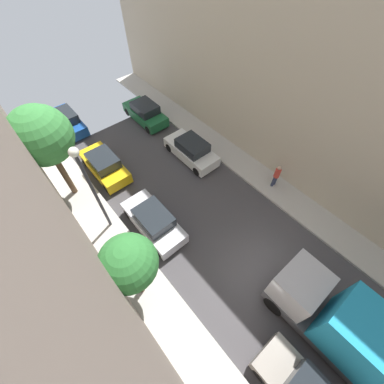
# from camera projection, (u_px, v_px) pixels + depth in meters

# --- Properties ---
(ground) EXTENTS (32.00, 32.00, 0.00)m
(ground) POSITION_uv_depth(u_px,v_px,m) (262.00, 273.00, 12.98)
(ground) COLOR #423F42
(sidewalk_left) EXTENTS (2.00, 44.00, 0.15)m
(sidewalk_left) POSITION_uv_depth(u_px,v_px,m) (189.00, 345.00, 10.94)
(sidewalk_left) COLOR #B7B2A8
(sidewalk_left) RESTS_ON ground
(sidewalk_right) EXTENTS (2.00, 44.00, 0.15)m
(sidewalk_right) POSITION_uv_depth(u_px,v_px,m) (316.00, 219.00, 14.89)
(sidewalk_right) COLOR #B7B2A8
(sidewalk_right) RESTS_ON ground
(parked_car_left_2) EXTENTS (1.78, 4.20, 1.57)m
(parked_car_left_2) POSITION_uv_depth(u_px,v_px,m) (154.00, 221.00, 14.05)
(parked_car_left_2) COLOR silver
(parked_car_left_2) RESTS_ON ground
(parked_car_left_3) EXTENTS (1.78, 4.20, 1.57)m
(parked_car_left_3) POSITION_uv_depth(u_px,v_px,m) (104.00, 165.00, 16.72)
(parked_car_left_3) COLOR gold
(parked_car_left_3) RESTS_ON ground
(parked_car_left_4) EXTENTS (1.78, 4.20, 1.57)m
(parked_car_left_4) POSITION_uv_depth(u_px,v_px,m) (66.00, 121.00, 19.61)
(parked_car_left_4) COLOR #194799
(parked_car_left_4) RESTS_ON ground
(parked_car_right_1) EXTENTS (1.78, 4.20, 1.57)m
(parked_car_right_1) POSITION_uv_depth(u_px,v_px,m) (191.00, 150.00, 17.60)
(parked_car_right_1) COLOR white
(parked_car_right_1) RESTS_ON ground
(parked_car_right_2) EXTENTS (1.78, 4.20, 1.57)m
(parked_car_right_2) POSITION_uv_depth(u_px,v_px,m) (145.00, 113.00, 20.31)
(parked_car_right_2) COLOR #1E6638
(parked_car_right_2) RESTS_ON ground
(delivery_truck) EXTENTS (2.26, 6.60, 3.38)m
(delivery_truck) POSITION_uv_depth(u_px,v_px,m) (356.00, 338.00, 9.63)
(delivery_truck) COLOR #4C4C51
(delivery_truck) RESTS_ON ground
(pedestrian) EXTENTS (0.40, 0.36, 1.72)m
(pedestrian) POSITION_uv_depth(u_px,v_px,m) (276.00, 175.00, 15.68)
(pedestrian) COLOR #2D334C
(pedestrian) RESTS_ON sidewalk_right
(street_tree_0) EXTENTS (2.37, 2.37, 4.63)m
(street_tree_0) POSITION_uv_depth(u_px,v_px,m) (128.00, 263.00, 9.61)
(street_tree_0) COLOR brown
(street_tree_0) RESTS_ON sidewalk_left
(street_tree_2) EXTENTS (3.14, 3.14, 6.13)m
(street_tree_2) POSITION_uv_depth(u_px,v_px,m) (41.00, 137.00, 12.48)
(street_tree_2) COLOR brown
(street_tree_2) RESTS_ON sidewalk_left
(lamp_post) EXTENTS (0.44, 0.44, 5.96)m
(lamp_post) POSITION_uv_depth(u_px,v_px,m) (89.00, 182.00, 11.51)
(lamp_post) COLOR #333338
(lamp_post) RESTS_ON sidewalk_left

